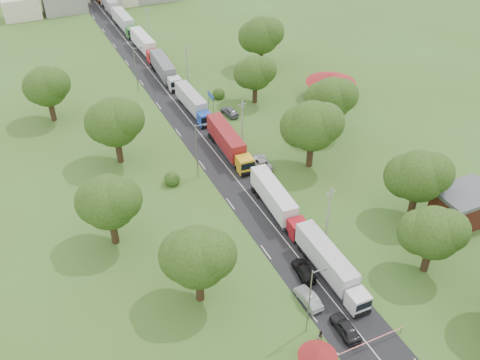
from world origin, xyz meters
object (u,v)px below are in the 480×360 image
info_sign (211,98)px  truck_0 (330,264)px  boom_barrier (361,346)px  car_lane_front (345,328)px  car_lane_mid (308,298)px  guard_booth (318,357)px

info_sign → truck_0: size_ratio=0.28×
boom_barrier → car_lane_front: bearing=91.1°
truck_0 → car_lane_front: bearing=-110.7°
truck_0 → info_sign: bearing=86.0°
truck_0 → car_lane_front: 9.24m
info_sign → car_lane_mid: 51.97m
guard_booth → car_lane_front: (5.78, 2.91, -1.34)m
car_lane_front → car_lane_mid: 6.03m
guard_booth → car_lane_front: 6.61m
truck_0 → boom_barrier: bearing=-105.5°
boom_barrier → info_sign: 60.39m
car_lane_front → info_sign: bearing=-94.2°
guard_booth → car_lane_front: size_ratio=0.91×
truck_0 → car_lane_front: size_ratio=3.03×
car_lane_front → car_lane_mid: size_ratio=1.05×
info_sign → car_lane_mid: bearing=-99.1°
info_sign → guard_booth: bearing=-101.7°
info_sign → car_lane_front: size_ratio=0.84×
truck_0 → car_lane_front: (-3.23, -8.55, -1.34)m
info_sign → boom_barrier: bearing=-96.2°
guard_booth → truck_0: (9.02, 11.46, -0.00)m
boom_barrier → truck_0: truck_0 is taller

